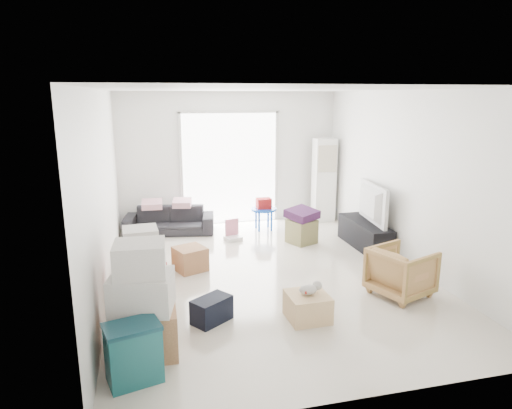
{
  "coord_description": "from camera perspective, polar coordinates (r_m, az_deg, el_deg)",
  "views": [
    {
      "loc": [
        -1.69,
        -6.2,
        2.62
      ],
      "look_at": [
        -0.13,
        0.2,
        1.04
      ],
      "focal_mm": 32.0,
      "sensor_mm": 36.0,
      "label": 1
    }
  ],
  "objects": [
    {
      "name": "loose_box",
      "position": [
        7.11,
        -8.24,
        -6.72
      ],
      "size": [
        0.56,
        0.56,
        0.36
      ],
      "primitive_type": "cube",
      "rotation": [
        0.0,
        0.0,
        0.38
      ],
      "color": "#B17B50",
      "rests_on": "room_shell"
    },
    {
      "name": "kids_table",
      "position": [
        9.03,
        0.97,
        -0.37
      ],
      "size": [
        0.51,
        0.51,
        0.64
      ],
      "rotation": [
        0.0,
        0.0,
        0.23
      ],
      "color": "#0D44B5",
      "rests_on": "room_shell"
    },
    {
      "name": "ac_tower",
      "position": [
        9.73,
        8.48,
        3.03
      ],
      "size": [
        0.45,
        0.3,
        1.75
      ],
      "primitive_type": "cube",
      "color": "white",
      "rests_on": "room_shell"
    },
    {
      "name": "box_stack_a",
      "position": [
        4.88,
        -13.98,
        -12.14
      ],
      "size": [
        0.69,
        0.61,
        1.21
      ],
      "rotation": [
        0.0,
        0.0,
        -0.12
      ],
      "color": "#B17B50",
      "rests_on": "room_shell"
    },
    {
      "name": "plush_bunny",
      "position": [
        5.54,
        6.82,
        -10.39
      ],
      "size": [
        0.29,
        0.16,
        0.15
      ],
      "rotation": [
        0.0,
        0.0,
        0.23
      ],
      "color": "#B2ADA8",
      "rests_on": "wood_crate"
    },
    {
      "name": "toy_walker",
      "position": [
        8.5,
        -2.94,
        -3.72
      ],
      "size": [
        0.34,
        0.32,
        0.38
      ],
      "rotation": [
        0.0,
        0.0,
        0.28
      ],
      "color": "silver",
      "rests_on": "room_shell"
    },
    {
      "name": "box_stack_c",
      "position": [
        7.1,
        -13.62,
        -6.89
      ],
      "size": [
        0.54,
        0.45,
        0.38
      ],
      "rotation": [
        0.0,
        0.0,
        0.03
      ],
      "color": "#B17B50",
      "rests_on": "room_shell"
    },
    {
      "name": "pillow_left",
      "position": [
        8.92,
        -12.91,
        0.87
      ],
      "size": [
        0.35,
        0.28,
        0.11
      ],
      "primitive_type": "cube",
      "rotation": [
        0.0,
        0.0,
        -0.05
      ],
      "color": "#C7919F",
      "rests_on": "sofa"
    },
    {
      "name": "television",
      "position": [
        8.19,
        13.57,
        -1.61
      ],
      "size": [
        0.81,
        1.24,
        0.15
      ],
      "primitive_type": "imported",
      "rotation": [
        0.0,
        0.0,
        1.45
      ],
      "color": "black",
      "rests_on": "tv_console"
    },
    {
      "name": "sofa",
      "position": [
        9.01,
        -10.79,
        -1.44
      ],
      "size": [
        1.76,
        0.77,
        0.67
      ],
      "primitive_type": "imported",
      "rotation": [
        0.0,
        0.0,
        -0.16
      ],
      "color": "#222227",
      "rests_on": "room_shell"
    },
    {
      "name": "armchair",
      "position": [
        6.43,
        17.72,
        -7.73
      ],
      "size": [
        0.87,
        0.89,
        0.72
      ],
      "primitive_type": "imported",
      "rotation": [
        0.0,
        0.0,
        1.93
      ],
      "color": "tan",
      "rests_on": "room_shell"
    },
    {
      "name": "sliding_door",
      "position": [
        9.44,
        -3.28,
        5.1
      ],
      "size": [
        2.1,
        0.04,
        2.33
      ],
      "color": "white",
      "rests_on": "room_shell"
    },
    {
      "name": "duffel_bag",
      "position": [
        5.56,
        -5.56,
        -12.97
      ],
      "size": [
        0.54,
        0.49,
        0.3
      ],
      "primitive_type": "cube",
      "rotation": [
        0.0,
        0.0,
        0.61
      ],
      "color": "black",
      "rests_on": "room_shell"
    },
    {
      "name": "ottoman",
      "position": [
        8.32,
        5.72,
        -3.35
      ],
      "size": [
        0.57,
        0.57,
        0.43
      ],
      "primitive_type": "cube",
      "rotation": [
        0.0,
        0.0,
        0.41
      ],
      "color": "olive",
      "rests_on": "room_shell"
    },
    {
      "name": "pillow_right",
      "position": [
        8.93,
        -9.26,
        1.11
      ],
      "size": [
        0.43,
        0.37,
        0.13
      ],
      "primitive_type": "cube",
      "rotation": [
        0.0,
        0.0,
        -0.21
      ],
      "color": "#C7919F",
      "rests_on": "sofa"
    },
    {
      "name": "storage_bins",
      "position": [
        4.6,
        -15.08,
        -17.47
      ],
      "size": [
        0.57,
        0.46,
        0.58
      ],
      "rotation": [
        0.0,
        0.0,
        0.26
      ],
      "color": "#175659",
      "rests_on": "room_shell"
    },
    {
      "name": "room_shell",
      "position": [
        6.56,
        1.49,
        2.33
      ],
      "size": [
        4.98,
        6.48,
        3.18
      ],
      "color": "beige",
      "rests_on": "ground"
    },
    {
      "name": "box_stack_b",
      "position": [
        5.83,
        -13.96,
        -8.62
      ],
      "size": [
        0.61,
        0.55,
        1.07
      ],
      "rotation": [
        0.0,
        0.0,
        -0.0
      ],
      "color": "#B17B50",
      "rests_on": "room_shell"
    },
    {
      "name": "blanket",
      "position": [
        8.24,
        5.77,
        -1.45
      ],
      "size": [
        0.64,
        0.64,
        0.14
      ],
      "primitive_type": "cube",
      "rotation": [
        0.0,
        0.0,
        0.48
      ],
      "color": "#401B45",
      "rests_on": "ottoman"
    },
    {
      "name": "tv_console",
      "position": [
        8.28,
        13.45,
        -3.66
      ],
      "size": [
        0.41,
        1.38,
        0.46
      ],
      "primitive_type": "cube",
      "color": "black",
      "rests_on": "room_shell"
    },
    {
      "name": "wood_crate",
      "position": [
        5.62,
        6.46,
        -12.56
      ],
      "size": [
        0.49,
        0.49,
        0.32
      ],
      "primitive_type": "cube",
      "rotation": [
        0.0,
        0.0,
        0.02
      ],
      "color": "tan",
      "rests_on": "room_shell"
    }
  ]
}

